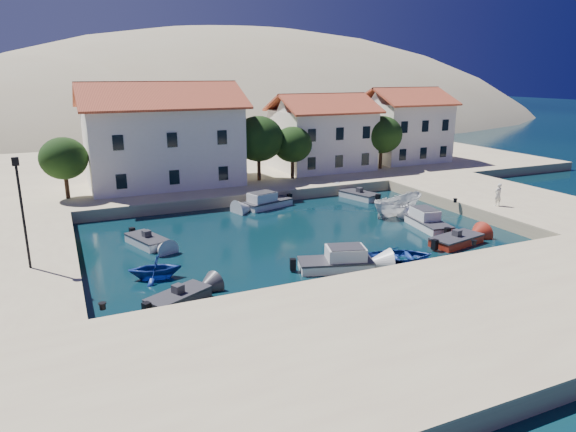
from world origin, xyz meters
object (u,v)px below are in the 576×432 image
object	(u,v)px
building_mid	(322,131)
cabin_cruiser_east	(428,222)
building_right	(404,124)
boat_east	(397,215)
rowboat_south	(399,261)
pedestrian	(498,195)
building_left	(162,133)
cabin_cruiser_south	(336,262)
lamppost	(21,203)

from	to	relation	value
building_mid	cabin_cruiser_east	size ratio (longest dim) A/B	2.26
building_right	boat_east	xyz separation A→B (m)	(-14.03, -18.44, -5.47)
cabin_cruiser_east	rowboat_south	bearing A→B (deg)	136.63
pedestrian	cabin_cruiser_east	bearing A→B (deg)	-0.90
building_left	boat_east	distance (m)	23.68
building_left	pedestrian	size ratio (longest dim) A/B	7.84
building_right	pedestrian	world-z (taller)	building_right
cabin_cruiser_south	pedestrian	bearing A→B (deg)	31.88
building_mid	cabin_cruiser_south	distance (m)	29.39
lamppost	cabin_cruiser_south	bearing A→B (deg)	-16.76
building_left	lamppost	world-z (taller)	building_left
building_mid	cabin_cruiser_south	world-z (taller)	building_mid
building_right	cabin_cruiser_east	size ratio (longest dim) A/B	2.04
boat_east	cabin_cruiser_east	bearing A→B (deg)	170.48
building_right	cabin_cruiser_south	world-z (taller)	building_right
pedestrian	building_right	bearing A→B (deg)	-109.39
building_right	lamppost	world-z (taller)	building_right
building_left	pedestrian	bearing A→B (deg)	-41.43
boat_east	pedestrian	bearing A→B (deg)	-128.07
building_right	rowboat_south	world-z (taller)	building_right
building_right	rowboat_south	distance (m)	34.58
cabin_cruiser_south	cabin_cruiser_east	xyz separation A→B (m)	(10.74, 4.58, -0.00)
building_right	building_mid	bearing A→B (deg)	-175.24
building_right	lamppost	xyz separation A→B (m)	(-41.50, -22.00, -0.72)
building_left	cabin_cruiser_east	distance (m)	26.51
building_left	lamppost	xyz separation A→B (m)	(-11.50, -20.00, -1.18)
building_mid	cabin_cruiser_east	xyz separation A→B (m)	(-2.04, -21.45, -4.75)
building_right	rowboat_south	size ratio (longest dim) A/B	2.22
cabin_cruiser_south	rowboat_south	world-z (taller)	cabin_cruiser_south
cabin_cruiser_east	pedestrian	size ratio (longest dim) A/B	2.48
rowboat_south	building_mid	bearing A→B (deg)	0.10
building_left	building_mid	xyz separation A→B (m)	(18.00, 1.00, -0.71)
building_left	rowboat_south	bearing A→B (deg)	-69.21
rowboat_south	boat_east	bearing A→B (deg)	-17.51
lamppost	boat_east	distance (m)	28.11
building_right	pedestrian	distance (m)	23.65
cabin_cruiser_south	boat_east	xyz separation A→B (m)	(10.75, 8.59, -0.48)
building_mid	building_right	size ratio (longest dim) A/B	1.11
building_mid	lamppost	distance (m)	36.21
cabin_cruiser_south	rowboat_south	xyz separation A→B (m)	(4.43, -0.39, -0.48)
building_left	cabin_cruiser_east	bearing A→B (deg)	-52.04
building_mid	boat_east	world-z (taller)	building_mid
lamppost	pedestrian	xyz separation A→B (m)	(34.52, -0.32, -2.82)
building_mid	boat_east	xyz separation A→B (m)	(-2.03, -17.44, -5.22)
building_left	lamppost	size ratio (longest dim) A/B	2.36
cabin_cruiser_south	boat_east	bearing A→B (deg)	55.65
rowboat_south	pedestrian	world-z (taller)	pedestrian
cabin_cruiser_south	rowboat_south	size ratio (longest dim) A/B	1.13
lamppost	cabin_cruiser_east	xyz separation A→B (m)	(27.46, -0.45, -4.28)
boat_east	building_mid	bearing A→B (deg)	-15.91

